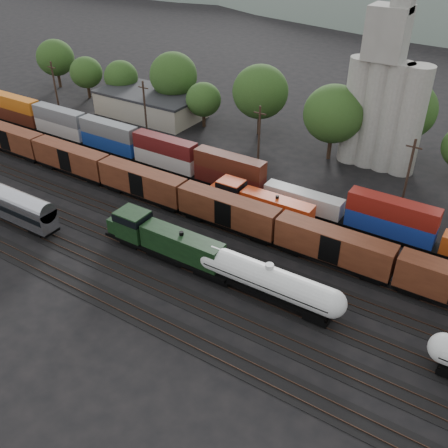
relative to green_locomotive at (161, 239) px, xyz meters
The scene contains 11 objects.
ground 12.38m from the green_locomotive, 24.51° to the left, with size 600.00×600.00×0.00m, color black.
tracks 12.37m from the green_locomotive, 24.51° to the left, with size 180.00×33.20×0.20m.
green_locomotive is the anchor object (origin of this frame).
tank_car_a 15.48m from the green_locomotive, ahead, with size 18.47×3.31×4.84m.
orange_locomotive 16.02m from the green_locomotive, 69.43° to the left, with size 17.98×3.00×4.50m.
boxcar_string 15.24m from the green_locomotive, 41.00° to the left, with size 153.60×2.90×4.20m.
container_wall 24.20m from the green_locomotive, 55.74° to the left, with size 178.40×2.60×5.80m.
grain_silo 44.22m from the green_locomotive, 70.83° to the left, with size 13.40×5.00×29.00m.
industrial_sheds 43.93m from the green_locomotive, 66.39° to the left, with size 119.38×17.26×5.10m.
tree_band 45.14m from the green_locomotive, 70.91° to the left, with size 163.75×22.37×13.90m.
utility_poles 29.34m from the green_locomotive, 67.89° to the left, with size 122.20×0.36×12.00m.
Camera 1 is at (23.87, -44.68, 38.96)m, focal length 40.00 mm.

